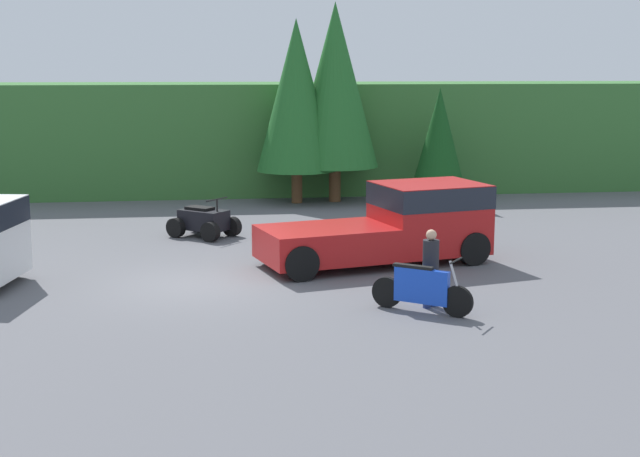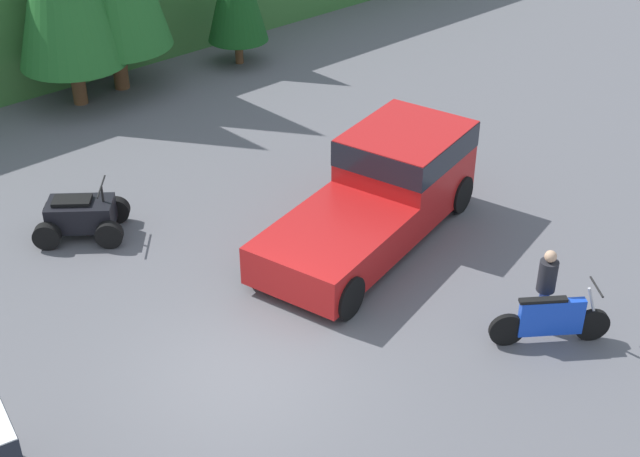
% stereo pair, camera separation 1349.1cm
% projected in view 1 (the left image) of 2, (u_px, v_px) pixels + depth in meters
% --- Properties ---
extents(ground_plane, '(80.00, 80.00, 0.00)m').
position_uv_depth(ground_plane, '(194.00, 284.00, 20.11)').
color(ground_plane, '#5B5B60').
extents(hillside_backdrop, '(44.00, 6.00, 4.19)m').
position_uv_depth(hillside_backdrop, '(197.00, 137.00, 35.34)').
color(hillside_backdrop, '#387033').
rests_on(hillside_backdrop, ground_plane).
extents(tree_left, '(2.86, 2.86, 6.51)m').
position_uv_depth(tree_left, '(296.00, 96.00, 31.39)').
color(tree_left, brown).
rests_on(tree_left, ground_plane).
extents(tree_mid_left, '(3.12, 3.12, 7.09)m').
position_uv_depth(tree_mid_left, '(335.00, 85.00, 31.68)').
color(tree_mid_left, brown).
rests_on(tree_mid_left, ground_plane).
extents(tree_mid_right, '(1.80, 1.80, 4.10)m').
position_uv_depth(tree_mid_right, '(439.00, 135.00, 31.77)').
color(tree_mid_right, brown).
rests_on(tree_mid_right, ground_plane).
extents(pickup_truck_red, '(5.98, 3.47, 1.96)m').
position_uv_depth(pickup_truck_red, '(398.00, 222.00, 22.17)').
color(pickup_truck_red, red).
rests_on(pickup_truck_red, ground_plane).
extents(dirt_bike, '(1.79, 1.36, 1.15)m').
position_uv_depth(dirt_bike, '(422.00, 289.00, 17.73)').
color(dirt_bike, black).
rests_on(dirt_bike, ground_plane).
extents(quad_atv, '(2.18, 2.09, 1.15)m').
position_uv_depth(quad_atv, '(204.00, 222.00, 25.61)').
color(quad_atv, black).
rests_on(quad_atv, ground_plane).
extents(rider_person, '(0.46, 0.46, 1.61)m').
position_uv_depth(rider_person, '(431.00, 265.00, 18.05)').
color(rider_person, navy).
rests_on(rider_person, ground_plane).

